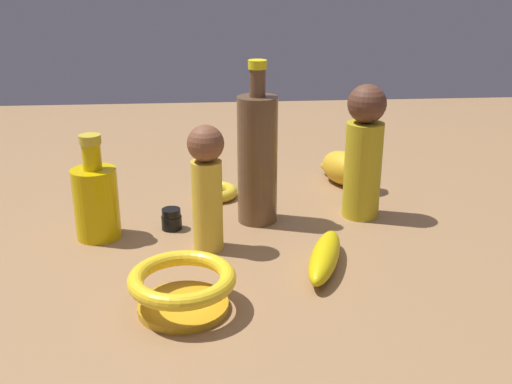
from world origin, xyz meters
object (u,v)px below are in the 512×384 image
object	(u,v)px
bottle_short	(96,199)
bangle	(215,192)
nail_polish_jar	(172,219)
bowl	(182,286)
person_figure_child	(364,152)
person_figure_adult	(207,184)
cat_figurine	(347,165)
bottle_tall	(257,157)
banana	(325,257)

from	to	relation	value
bottle_short	bangle	bearing A→B (deg)	40.39
bangle	nail_polish_jar	bearing A→B (deg)	-117.92
bowl	nail_polish_jar	bearing A→B (deg)	96.03
person_figure_child	person_figure_adult	xyz separation A→B (m)	(-0.26, -0.11, -0.01)
cat_figurine	bowl	distance (m)	0.54
bottle_short	nail_polish_jar	world-z (taller)	bottle_short
person_figure_adult	cat_figurine	size ratio (longest dim) A/B	1.38
bottle_short	nail_polish_jar	bearing A→B (deg)	10.30
person_figure_adult	bottle_tall	size ratio (longest dim) A/B	0.72
person_figure_adult	bangle	distance (m)	0.24
bowl	person_figure_child	bearing A→B (deg)	43.84
banana	bottle_tall	size ratio (longest dim) A/B	0.60
cat_figurine	person_figure_adult	bearing A→B (deg)	-136.32
banana	nail_polish_jar	size ratio (longest dim) A/B	4.67
person_figure_child	bangle	world-z (taller)	person_figure_child
bowl	bottle_tall	world-z (taller)	bottle_tall
bottle_short	bangle	size ratio (longest dim) A/B	2.00
bottle_short	cat_figurine	bearing A→B (deg)	24.56
bangle	person_figure_child	bearing A→B (deg)	-23.48
cat_figurine	person_figure_child	bearing A→B (deg)	-93.88
bottle_short	bangle	distance (m)	0.25
banana	bowl	world-z (taller)	bowl
bottle_short	bottle_tall	world-z (taller)	bottle_tall
bottle_short	cat_figurine	xyz separation A→B (m)	(0.45, 0.21, -0.02)
cat_figurine	bottle_tall	distance (m)	0.26
bowl	nail_polish_jar	world-z (taller)	bowl
bangle	bottle_tall	distance (m)	0.17
person_figure_child	cat_figurine	bearing A→B (deg)	86.12
person_figure_adult	bowl	world-z (taller)	person_figure_adult
person_figure_adult	bottle_tall	world-z (taller)	bottle_tall
bottle_tall	nail_polish_jar	size ratio (longest dim) A/B	7.74
bowl	bottle_tall	xyz separation A→B (m)	(0.12, 0.28, 0.08)
person_figure_adult	bowl	xyz separation A→B (m)	(-0.03, -0.18, -0.07)
bottle_short	bangle	xyz separation A→B (m)	(0.19, 0.16, -0.05)
cat_figurine	nail_polish_jar	xyz separation A→B (m)	(-0.33, -0.18, -0.02)
person_figure_child	bottle_short	distance (m)	0.44
bangle	bowl	size ratio (longest dim) A/B	0.62
bottle_short	bowl	bearing A→B (deg)	-58.74
nail_polish_jar	bowl	bearing A→B (deg)	-83.97
banana	person_figure_adult	bearing A→B (deg)	82.88
bottle_short	bottle_tall	distance (m)	0.27
person_figure_adult	person_figure_child	bearing A→B (deg)	22.40
person_figure_adult	bottle_tall	bearing A→B (deg)	50.65
person_figure_child	person_figure_adult	bearing A→B (deg)	-157.60
person_figure_adult	nail_polish_jar	bearing A→B (deg)	127.74
person_figure_child	banana	xyz separation A→B (m)	(-0.10, -0.19, -0.10)
banana	cat_figurine	world-z (taller)	cat_figurine
banana	nail_polish_jar	bearing A→B (deg)	73.98
cat_figurine	bowl	xyz separation A→B (m)	(-0.31, -0.44, -0.01)
person_figure_child	cat_figurine	distance (m)	0.17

